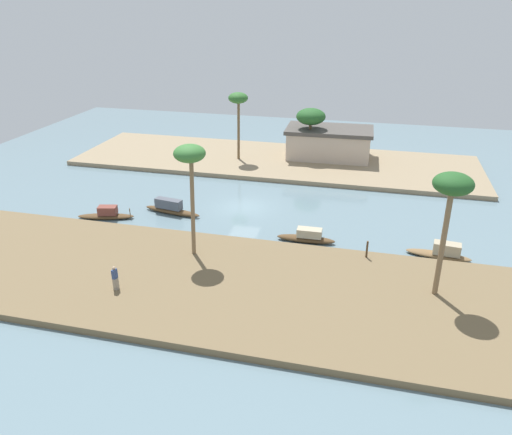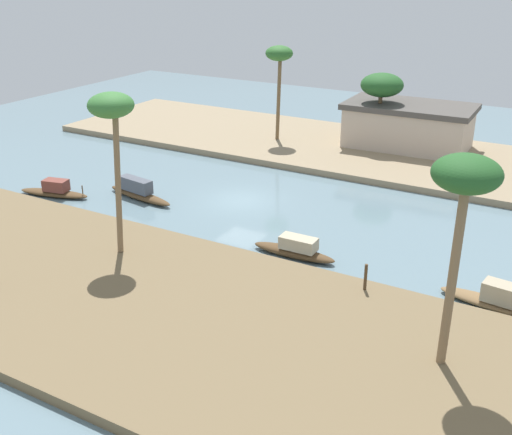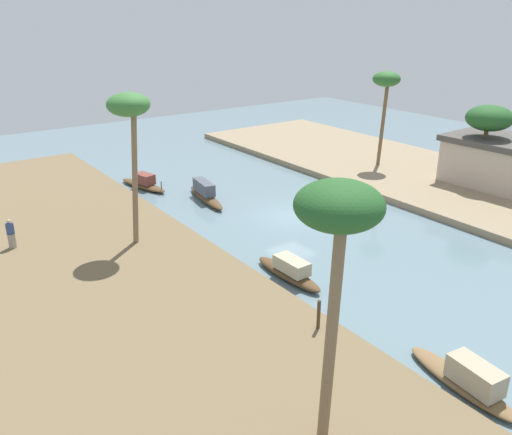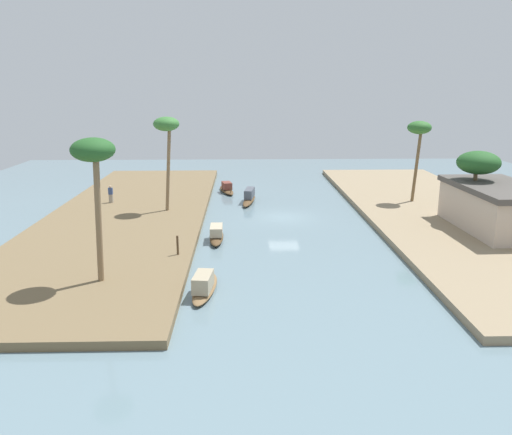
% 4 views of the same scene
% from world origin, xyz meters
% --- Properties ---
extents(river_water, '(69.99, 69.99, 0.00)m').
position_xyz_m(river_water, '(0.00, 0.00, 0.00)').
color(river_water, slate).
rests_on(river_water, ground).
extents(riverbank_left, '(43.89, 12.80, 0.45)m').
position_xyz_m(riverbank_left, '(0.00, -13.05, 0.22)').
color(riverbank_left, brown).
rests_on(riverbank_left, ground).
extents(riverbank_right, '(43.89, 12.80, 0.45)m').
position_xyz_m(riverbank_right, '(0.00, 13.05, 0.22)').
color(riverbank_right, '#937F60').
rests_on(riverbank_right, ground).
extents(sampan_with_tall_canopy, '(4.78, 2.08, 1.09)m').
position_xyz_m(sampan_with_tall_canopy, '(-10.51, -5.12, 0.37)').
color(sampan_with_tall_canopy, brown).
rests_on(sampan_with_tall_canopy, river_water).
extents(sampan_upstream_small, '(5.33, 1.68, 1.27)m').
position_xyz_m(sampan_upstream_small, '(-5.70, -2.84, 0.48)').
color(sampan_upstream_small, brown).
rests_on(sampan_upstream_small, river_water).
extents(sampan_with_red_awning, '(4.42, 1.03, 1.10)m').
position_xyz_m(sampan_with_red_awning, '(6.37, -5.35, 0.42)').
color(sampan_with_red_awning, brown).
rests_on(sampan_with_red_awning, river_water).
extents(sampan_midstream, '(4.55, 1.57, 1.21)m').
position_xyz_m(sampan_midstream, '(16.02, -5.53, 0.45)').
color(sampan_midstream, brown).
rests_on(sampan_midstream, river_water).
extents(person_on_near_bank, '(0.40, 0.40, 1.56)m').
position_xyz_m(person_on_near_bank, '(-4.04, -15.37, 1.08)').
color(person_on_near_bank, gray).
rests_on(person_on_near_bank, riverbank_left).
extents(mooring_post, '(0.14, 0.14, 1.22)m').
position_xyz_m(mooring_post, '(10.83, -7.54, 1.06)').
color(mooring_post, '#4C3823').
rests_on(mooring_post, riverbank_left).
extents(palm_tree_left_near, '(2.12, 2.12, 7.81)m').
position_xyz_m(palm_tree_left_near, '(-0.98, -9.65, 7.32)').
color(palm_tree_left_near, '#7F6647').
rests_on(palm_tree_left_near, riverbank_left).
extents(palm_tree_left_far, '(2.25, 2.25, 7.70)m').
position_xyz_m(palm_tree_left_far, '(15.08, -11.07, 7.15)').
color(palm_tree_left_far, '#7F6647').
rests_on(palm_tree_left_far, riverbank_left).
extents(palm_tree_right_tall, '(3.17, 3.17, 5.52)m').
position_xyz_m(palm_tree_right_tall, '(3.65, 14.29, 5.04)').
color(palm_tree_right_tall, brown).
rests_on(palm_tree_right_tall, riverbank_right).
extents(palm_tree_right_short, '(2.10, 2.10, 7.24)m').
position_xyz_m(palm_tree_right_short, '(-3.91, 12.23, 6.80)').
color(palm_tree_right_short, brown).
rests_on(palm_tree_right_short, riverbank_right).
extents(riverside_building, '(9.58, 5.60, 3.30)m').
position_xyz_m(riverside_building, '(5.67, 15.09, 2.12)').
color(riverside_building, '#C6B29E').
rests_on(riverside_building, riverbank_right).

